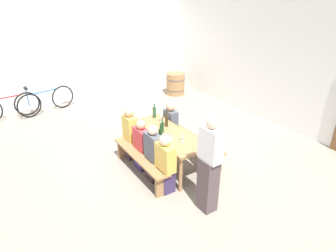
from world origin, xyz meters
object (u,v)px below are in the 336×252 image
wine_bottle_3 (154,112)px  wine_glass_3 (161,116)px  bench_far (193,142)px  wine_glass_0 (171,135)px  wine_bottle_2 (162,127)px  wine_glass_1 (182,135)px  bench_near (140,159)px  seated_guest_near_0 (130,134)px  seated_guest_near_2 (153,155)px  seated_guest_far_1 (209,150)px  wine_bottle_1 (167,121)px  parked_bicycle_0 (46,101)px  seated_guest_near_1 (142,146)px  wine_bottle_0 (160,134)px  wine_barrel (175,84)px  standing_host (209,168)px  parked_bicycle_1 (8,107)px  seated_guest_far_0 (171,126)px  seated_guest_near_3 (165,165)px  tasting_table (168,137)px  wine_glass_2 (142,120)px

wine_bottle_3 → wine_glass_3: 0.27m
bench_far → wine_glass_0: wine_glass_0 is taller
wine_bottle_2 → wine_glass_1: (0.52, 0.12, 0.00)m
bench_near → wine_glass_0: (0.32, 0.52, 0.53)m
seated_guest_near_0 → seated_guest_near_2: (0.96, 0.00, -0.03)m
seated_guest_far_1 → wine_bottle_1: bearing=-69.8°
bench_near → parked_bicycle_0: 4.45m
wine_glass_1 → seated_guest_far_1: (0.27, 0.46, -0.35)m
bench_far → seated_guest_near_1: bearing=-99.6°
wine_bottle_0 → seated_guest_near_2: seated_guest_near_2 is taller
seated_guest_far_1 → wine_barrel: size_ratio=1.51×
standing_host → parked_bicycle_1: standing_host is taller
wine_glass_1 → seated_guest_far_0: 1.23m
seated_guest_far_0 → seated_guest_far_1: size_ratio=0.97×
wine_bottle_1 → seated_guest_near_3: (0.95, -0.64, -0.34)m
wine_bottle_3 → parked_bicycle_0: wine_bottle_3 is taller
wine_bottle_0 → wine_bottle_3: (-0.95, 0.43, 0.02)m
wine_bottle_2 → parked_bicycle_1: wine_bottle_2 is taller
wine_bottle_1 → wine_bottle_3: bearing=177.6°
seated_guest_near_0 → standing_host: size_ratio=0.70×
bench_near → wine_bottle_1: bearing=108.8°
parked_bicycle_1 → wine_glass_0: bearing=-68.4°
tasting_table → wine_bottle_2: size_ratio=5.58×
bench_near → parked_bicycle_1: size_ratio=1.05×
seated_guest_near_2 → wine_glass_1: bearing=-17.5°
wine_glass_0 → parked_bicycle_1: bearing=-153.8°
bench_near → seated_guest_near_2: 0.36m
wine_glass_0 → seated_guest_near_1: seated_guest_near_1 is taller
tasting_table → wine_barrel: 4.57m
wine_bottle_1 → wine_glass_3: 0.26m
seated_guest_far_0 → seated_guest_far_1: (1.35, -0.00, 0.01)m
tasting_table → wine_bottle_3: (-0.80, 0.17, 0.22)m
wine_bottle_1 → seated_guest_near_3: 1.19m
seated_guest_far_0 → tasting_table: bearing=52.4°
seated_guest_far_1 → wine_bottle_0: bearing=-35.8°
wine_barrel → parked_bicycle_0: 4.22m
bench_far → wine_barrel: 4.20m
seated_guest_near_0 → wine_glass_2: bearing=-22.7°
wine_glass_2 → wine_barrel: wine_glass_2 is taller
seated_guest_near_1 → wine_bottle_2: bearing=-15.3°
seated_guest_near_2 → parked_bicycle_0: size_ratio=0.68×
bench_far → parked_bicycle_1: (-4.41, -3.11, 0.02)m
wine_glass_2 → seated_guest_near_1: bearing=-31.3°
wine_glass_1 → seated_guest_far_0: size_ratio=0.16×
bench_near → seated_guest_near_3: 0.72m
seated_guest_far_1 → parked_bicycle_1: 5.91m
wine_barrel → tasting_table: bearing=-36.6°
wine_bottle_0 → standing_host: size_ratio=0.19×
wine_bottle_3 → wine_barrel: wine_bottle_3 is taller
wine_bottle_2 → seated_guest_far_0: bearing=134.3°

